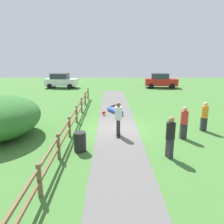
# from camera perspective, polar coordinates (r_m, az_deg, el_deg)

# --- Properties ---
(ground_plane) EXTENTS (60.00, 60.00, 0.00)m
(ground_plane) POSITION_cam_1_polar(r_m,az_deg,el_deg) (13.15, 1.38, -4.34)
(ground_plane) COLOR #427533
(asphalt_path) EXTENTS (2.40, 28.00, 0.02)m
(asphalt_path) POSITION_cam_1_polar(r_m,az_deg,el_deg) (13.15, 1.38, -4.30)
(asphalt_path) COLOR #605E5B
(asphalt_path) RESTS_ON ground_plane
(wooden_fence) EXTENTS (0.12, 18.12, 1.10)m
(wooden_fence) POSITION_cam_1_polar(r_m,az_deg,el_deg) (13.12, -10.03, -1.56)
(wooden_fence) COLOR brown
(wooden_fence) RESTS_ON ground_plane
(bush_large) EXTENTS (4.09, 4.90, 2.20)m
(bush_large) POSITION_cam_1_polar(r_m,az_deg,el_deg) (12.98, -27.12, -1.17)
(bush_large) COLOR #33702D
(bush_large) RESTS_ON ground_plane
(trash_bin) EXTENTS (0.56, 0.56, 0.90)m
(trash_bin) POSITION_cam_1_polar(r_m,az_deg,el_deg) (10.17, -8.31, -7.62)
(trash_bin) COLOR black
(trash_bin) RESTS_ON ground_plane
(skater_riding) EXTENTS (0.39, 0.80, 1.84)m
(skater_riding) POSITION_cam_1_polar(r_m,az_deg,el_deg) (11.69, 1.65, -1.38)
(skater_riding) COLOR black
(skater_riding) RESTS_ON asphalt_path
(skater_fallen) EXTENTS (1.55, 1.64, 0.36)m
(skater_fallen) POSITION_cam_1_polar(r_m,az_deg,el_deg) (16.38, 0.58, 0.22)
(skater_fallen) COLOR blue
(skater_fallen) RESTS_ON asphalt_path
(skateboard_loose) EXTENTS (0.55, 0.80, 0.08)m
(skateboard_loose) POSITION_cam_1_polar(r_m,az_deg,el_deg) (18.66, 0.21, 1.66)
(skateboard_loose) COLOR black
(skateboard_loose) RESTS_ON asphalt_path
(bystander_red) EXTENTS (0.45, 0.45, 1.72)m
(bystander_red) POSITION_cam_1_polar(r_m,az_deg,el_deg) (11.95, 18.21, -2.30)
(bystander_red) COLOR #2D2D33
(bystander_red) RESTS_ON ground_plane
(bystander_black) EXTENTS (0.48, 0.48, 1.82)m
(bystander_black) POSITION_cam_1_polar(r_m,az_deg,el_deg) (9.56, 14.90, -5.86)
(bystander_black) COLOR #2D2D33
(bystander_black) RESTS_ON ground_plane
(bystander_orange) EXTENTS (0.43, 0.43, 1.69)m
(bystander_orange) POSITION_cam_1_polar(r_m,az_deg,el_deg) (13.61, 22.87, -0.76)
(bystander_orange) COLOR #2D2D33
(bystander_orange) RESTS_ON ground_plane
(parked_car_white) EXTENTS (4.36, 2.35, 1.92)m
(parked_car_white) POSITION_cam_1_polar(r_m,az_deg,el_deg) (30.08, -13.07, 7.93)
(parked_car_white) COLOR silver
(parked_car_white) RESTS_ON ground_plane
(parked_car_red) EXTENTS (4.35, 2.32, 1.92)m
(parked_car_red) POSITION_cam_1_polar(r_m,az_deg,el_deg) (30.14, 12.53, 7.97)
(parked_car_red) COLOR red
(parked_car_red) RESTS_ON ground_plane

